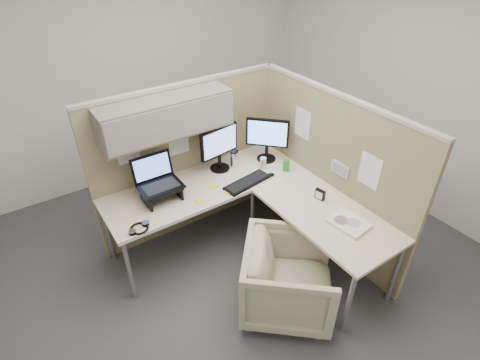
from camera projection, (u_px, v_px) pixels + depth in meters
ground at (246, 265)px, 3.73m from camera, size 4.50×4.50×0.00m
partition_back at (179, 141)px, 3.58m from camera, size 2.00×0.36×1.63m
partition_right at (326, 172)px, 3.64m from camera, size 0.07×2.03×1.63m
desk at (250, 200)px, 3.49m from camera, size 2.00×1.98×0.73m
office_chair at (289, 275)px, 3.13m from camera, size 1.00×1.01×0.76m
monitor_left at (219, 145)px, 3.70m from camera, size 0.44×0.20×0.47m
monitor_right at (267, 136)px, 3.86m from camera, size 0.33×0.34×0.47m
laptop_station at (159, 184)px, 3.36m from camera, size 0.38×0.32×0.39m
keyboard at (247, 182)px, 3.63m from camera, size 0.51×0.23×0.02m
mouse at (271, 175)px, 3.73m from camera, size 0.10×0.07×0.03m
travel_mug at (234, 159)px, 3.85m from camera, size 0.08×0.08×0.18m
soda_can_green at (286, 165)px, 3.79m from camera, size 0.07×0.07×0.12m
soda_can_silver at (263, 163)px, 3.83m from camera, size 0.07×0.07×0.12m
sticky_note_a at (200, 201)px, 3.39m from camera, size 0.08×0.08×0.01m
sticky_note_d at (213, 186)px, 3.59m from camera, size 0.08×0.08×0.01m
sticky_note_b at (228, 192)px, 3.50m from camera, size 0.09×0.09×0.01m
headphones at (139, 228)px, 3.08m from camera, size 0.20×0.20×0.03m
paper_stack at (349, 223)px, 3.12m from camera, size 0.28×0.34×0.03m
desk_clock at (320, 195)px, 3.40m from camera, size 0.05×0.10×0.09m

